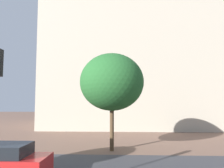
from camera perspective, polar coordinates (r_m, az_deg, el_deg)
The scene contains 4 objects.
ground_plane at distance 13.43m, azimuth -0.48°, elevation -19.15°, with size 120.00×120.00×0.00m, color brown.
landmark_building at distance 32.72m, azimuth 5.07°, elevation 7.99°, with size 23.63×15.29×33.71m.
car_red at distance 11.17m, azimuth -26.98°, elevation -17.84°, with size 4.01×2.06×1.50m.
tree_curb_far at distance 15.22m, azimuth -0.04°, elevation 0.49°, with size 4.48×4.48×6.75m.
Camera 1 is at (0.65, -3.00, 3.34)m, focal length 34.70 mm.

